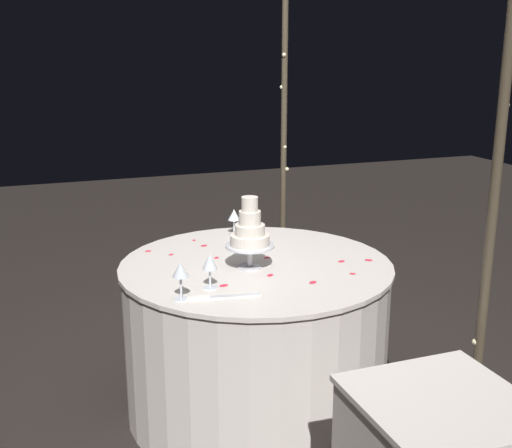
{
  "coord_description": "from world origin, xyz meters",
  "views": [
    {
      "loc": [
        2.62,
        -0.96,
        1.68
      ],
      "look_at": [
        0.0,
        0.0,
        0.92
      ],
      "focal_mm": 44.89,
      "sensor_mm": 36.0,
      "label": 1
    }
  ],
  "objects": [
    {
      "name": "rose_petal_10",
      "position": [
        -0.26,
        -0.34,
        0.74
      ],
      "size": [
        0.03,
        0.03,
        0.0
      ],
      "primitive_type": "ellipsoid",
      "rotation": [
        0.0,
        0.0,
        2.15
      ],
      "color": "#E02D47",
      "rests_on": "main_table"
    },
    {
      "name": "rose_petal_12",
      "position": [
        -0.06,
        0.08,
        0.74
      ],
      "size": [
        0.03,
        0.04,
        0.0
      ],
      "primitive_type": "ellipsoid",
      "rotation": [
        0.0,
        0.0,
        1.74
      ],
      "color": "#E02D47",
      "rests_on": "main_table"
    },
    {
      "name": "rose_petal_7",
      "position": [
        0.23,
        -0.23,
        0.74
      ],
      "size": [
        0.03,
        0.04,
        0.0
      ],
      "primitive_type": "ellipsoid",
      "rotation": [
        0.0,
        0.0,
        1.76
      ],
      "color": "#E02D47",
      "rests_on": "main_table"
    },
    {
      "name": "wine_glass_3",
      "position": [
        0.31,
        -0.43,
        0.85
      ],
      "size": [
        0.06,
        0.06,
        0.15
      ],
      "color": "silver",
      "rests_on": "main_table"
    },
    {
      "name": "decorative_arch",
      "position": [
        0.0,
        0.52,
        1.43
      ],
      "size": [
        1.89,
        0.06,
        2.22
      ],
      "color": "#473D2D",
      "rests_on": "ground"
    },
    {
      "name": "main_table",
      "position": [
        0.0,
        0.0,
        0.37
      ],
      "size": [
        1.26,
        1.26,
        0.74
      ],
      "color": "silver",
      "rests_on": "ground"
    },
    {
      "name": "rose_petal_5",
      "position": [
        -0.13,
        -0.15,
        0.74
      ],
      "size": [
        0.04,
        0.04,
        0.0
      ],
      "primitive_type": "ellipsoid",
      "rotation": [
        0.0,
        0.0,
        2.4
      ],
      "color": "#E02D47",
      "rests_on": "main_table"
    },
    {
      "name": "rose_petal_2",
      "position": [
        0.15,
        0.51,
        0.74
      ],
      "size": [
        0.04,
        0.05,
        0.0
      ],
      "primitive_type": "ellipsoid",
      "rotation": [
        0.0,
        0.0,
        0.93
      ],
      "color": "#E02D47",
      "rests_on": "main_table"
    },
    {
      "name": "rose_petal_0",
      "position": [
        -0.34,
        -0.15,
        0.74
      ],
      "size": [
        0.03,
        0.04,
        0.0
      ],
      "primitive_type": "ellipsoid",
      "rotation": [
        0.0,
        0.0,
        1.79
      ],
      "color": "#E02D47",
      "rests_on": "main_table"
    },
    {
      "name": "wine_glass_2",
      "position": [
        -0.22,
        0.09,
        0.85
      ],
      "size": [
        0.06,
        0.06,
        0.16
      ],
      "color": "silver",
      "rests_on": "main_table"
    },
    {
      "name": "rose_petal_4",
      "position": [
        -0.45,
        -0.18,
        0.74
      ],
      "size": [
        0.03,
        0.02,
        0.0
      ],
      "primitive_type": "ellipsoid",
      "rotation": [
        0.0,
        0.0,
        2.85
      ],
      "color": "#E02D47",
      "rests_on": "main_table"
    },
    {
      "name": "wine_glass_0",
      "position": [
        -0.49,
        0.06,
        0.84
      ],
      "size": [
        0.07,
        0.07,
        0.14
      ],
      "color": "silver",
      "rests_on": "main_table"
    },
    {
      "name": "tiered_cake",
      "position": [
        0.05,
        -0.05,
        0.9
      ],
      "size": [
        0.22,
        0.22,
        0.33
      ],
      "color": "silver",
      "rests_on": "main_table"
    },
    {
      "name": "cake_knife",
      "position": [
        0.35,
        -0.28,
        0.74
      ],
      "size": [
        0.08,
        0.29,
        0.01
      ],
      "color": "silver",
      "rests_on": "main_table"
    },
    {
      "name": "rose_petal_8",
      "position": [
        0.12,
        0.38,
        0.74
      ],
      "size": [
        0.04,
        0.04,
        0.0
      ],
      "primitive_type": "ellipsoid",
      "rotation": [
        0.0,
        0.0,
        1.89
      ],
      "color": "#E02D47",
      "rests_on": "main_table"
    },
    {
      "name": "rose_petal_9",
      "position": [
        -0.29,
        0.11,
        0.74
      ],
      "size": [
        0.04,
        0.04,
        0.0
      ],
      "primitive_type": "ellipsoid",
      "rotation": [
        0.0,
        0.0,
        4.16
      ],
      "color": "#E02D47",
      "rests_on": "main_table"
    },
    {
      "name": "rose_petal_11",
      "position": [
        0.29,
        0.35,
        0.74
      ],
      "size": [
        0.03,
        0.04,
        0.0
      ],
      "primitive_type": "ellipsoid",
      "rotation": [
        0.0,
        0.0,
        1.06
      ],
      "color": "#E02D47",
      "rests_on": "main_table"
    },
    {
      "name": "rose_petal_3",
      "position": [
        -0.35,
        -0.43,
        0.74
      ],
      "size": [
        0.02,
        0.03,
        0.0
      ],
      "primitive_type": "ellipsoid",
      "rotation": [
        0.0,
        0.0,
        4.74
      ],
      "color": "#E02D47",
      "rests_on": "main_table"
    },
    {
      "name": "rose_petal_6",
      "position": [
        0.32,
        0.14,
        0.74
      ],
      "size": [
        0.04,
        0.05,
        0.0
      ],
      "primitive_type": "ellipsoid",
      "rotation": [
        0.0,
        0.0,
        5.27
      ],
      "color": "#E02D47",
      "rests_on": "main_table"
    },
    {
      "name": "ground_plane",
      "position": [
        0.0,
        0.0,
        0.0
      ],
      "size": [
        12.0,
        12.0,
        0.0
      ],
      "primitive_type": "plane",
      "color": "black"
    },
    {
      "name": "rose_petal_1",
      "position": [
        0.18,
        -0.0,
        0.74
      ],
      "size": [
        0.04,
        0.04,
        0.0
      ],
      "primitive_type": "ellipsoid",
      "rotation": [
        0.0,
        0.0,
        2.28
      ],
      "color": "#E02D47",
      "rests_on": "main_table"
    },
    {
      "name": "wine_glass_1",
      "position": [
        0.23,
        -0.29,
        0.84
      ],
      "size": [
        0.06,
        0.06,
        0.15
      ],
      "color": "silver",
      "rests_on": "main_table"
    }
  ]
}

